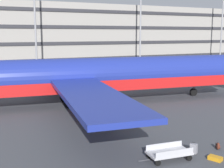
{
  "coord_description": "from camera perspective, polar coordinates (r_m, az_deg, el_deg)",
  "views": [
    {
      "loc": [
        -9.96,
        -31.28,
        7.43
      ],
      "look_at": [
        1.21,
        -7.17,
        3.0
      ],
      "focal_mm": 48.62,
      "sensor_mm": 36.0,
      "label": 1
    }
  ],
  "objects": [
    {
      "name": "ground_plane",
      "position": [
        33.66,
        -7.02,
        -3.36
      ],
      "size": [
        600.0,
        600.0,
        0.0
      ],
      "primitive_type": "plane",
      "color": "#424449"
    },
    {
      "name": "terminal_structure",
      "position": [
        74.34,
        -17.36,
        8.78
      ],
      "size": [
        172.61,
        17.31,
        14.2
      ],
      "color": "gray",
      "rests_on": "ground_plane"
    },
    {
      "name": "airliner",
      "position": [
        32.08,
        -6.89,
        1.27
      ],
      "size": [
        42.73,
        34.79,
        10.32
      ],
      "color": "navy",
      "rests_on": "ground_plane"
    },
    {
      "name": "light_mast_center_left",
      "position": [
        60.43,
        -14.4,
        14.67
      ],
      "size": [
        1.8,
        0.5,
        23.01
      ],
      "color": "gray",
      "rests_on": "ground_plane"
    },
    {
      "name": "light_mast_center_right",
      "position": [
        68.56,
        5.43,
        14.33
      ],
      "size": [
        1.8,
        0.5,
        23.19
      ],
      "color": "gray",
      "rests_on": "ground_plane"
    },
    {
      "name": "light_mast_right",
      "position": [
        82.97,
        20.09,
        12.45
      ],
      "size": [
        1.8,
        0.5,
        21.75
      ],
      "color": "gray",
      "rests_on": "ground_plane"
    },
    {
      "name": "suitcase_black",
      "position": [
        19.94,
        15.1,
        -11.63
      ],
      "size": [
        0.44,
        0.5,
        0.79
      ],
      "color": "gray",
      "rests_on": "ground_plane"
    },
    {
      "name": "suitcase_laid_flat",
      "position": [
        19.5,
        18.84,
        -13.08
      ],
      "size": [
        0.73,
        0.9,
        0.24
      ],
      "color": "orange",
      "rests_on": "ground_plane"
    },
    {
      "name": "backpack_orange",
      "position": [
        21.18,
        19.32,
        -10.97
      ],
      "size": [
        0.34,
        0.38,
        0.52
      ],
      "color": "#592619",
      "rests_on": "ground_plane"
    },
    {
      "name": "baggage_cart",
      "position": [
        18.79,
        10.69,
        -12.59
      ],
      "size": [
        3.35,
        1.53,
        0.82
      ],
      "color": "#B7B7BC",
      "rests_on": "ground_plane"
    }
  ]
}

